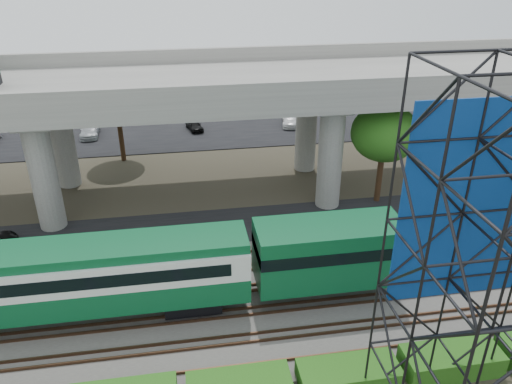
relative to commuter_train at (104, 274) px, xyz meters
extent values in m
plane|color=#474233|center=(5.10, -2.00, -2.88)|extent=(140.00, 140.00, 0.00)
cube|color=slate|center=(5.10, 0.00, -2.78)|extent=(90.00, 12.00, 0.20)
cube|color=black|center=(5.10, 8.50, -2.84)|extent=(90.00, 5.00, 0.08)
cube|color=black|center=(5.10, 32.00, -2.84)|extent=(90.00, 18.00, 0.08)
cube|color=#3F5467|center=(5.10, 54.00, -2.87)|extent=(140.00, 40.00, 0.03)
cube|color=#472D1E|center=(5.10, -4.72, -2.60)|extent=(90.00, 0.08, 0.16)
cube|color=#472D1E|center=(5.10, -3.28, -2.60)|extent=(90.00, 0.08, 0.16)
cube|color=#472D1E|center=(5.10, -2.72, -2.60)|extent=(90.00, 0.08, 0.16)
cube|color=#472D1E|center=(5.10, -1.28, -2.60)|extent=(90.00, 0.08, 0.16)
cube|color=#472D1E|center=(5.10, -0.72, -2.60)|extent=(90.00, 0.08, 0.16)
cube|color=#472D1E|center=(5.10, 0.72, -2.60)|extent=(90.00, 0.08, 0.16)
cube|color=#472D1E|center=(5.10, 1.28, -2.60)|extent=(90.00, 0.08, 0.16)
cube|color=#472D1E|center=(5.10, 2.72, -2.60)|extent=(90.00, 0.08, 0.16)
cube|color=#472D1E|center=(5.10, 3.28, -2.60)|extent=(90.00, 0.08, 0.16)
cube|color=#472D1E|center=(5.10, 4.72, -2.60)|extent=(90.00, 0.08, 0.16)
cube|color=black|center=(4.38, 0.00, -2.07)|extent=(3.00, 2.20, 0.90)
cube|color=#0B502B|center=(-2.12, 0.00, -0.92)|extent=(19.00, 3.00, 1.40)
cube|color=silver|center=(-2.12, 0.00, 0.53)|extent=(19.00, 3.00, 1.50)
cube|color=#0B502B|center=(-2.12, 0.00, 1.53)|extent=(19.00, 2.60, 0.50)
cube|color=black|center=(-1.12, 0.00, 0.58)|extent=(15.00, 3.06, 0.70)
cube|color=#0B502B|center=(11.88, 0.00, 0.08)|extent=(8.00, 3.00, 3.40)
cube|color=#9E9B93|center=(5.10, 14.00, 5.72)|extent=(80.00, 12.00, 1.20)
cube|color=#9E9B93|center=(5.10, 8.25, 6.87)|extent=(80.00, 0.50, 1.10)
cube|color=#9E9B93|center=(5.10, 19.75, 6.87)|extent=(80.00, 0.50, 1.10)
cylinder|color=#9E9B93|center=(-4.90, 10.50, 1.12)|extent=(1.80, 1.80, 8.00)
cylinder|color=#9E9B93|center=(-4.90, 17.50, 1.12)|extent=(1.80, 1.80, 8.00)
cube|color=#9E9B93|center=(-4.90, 14.00, 4.82)|extent=(2.40, 9.00, 0.60)
cylinder|color=#9E9B93|center=(15.10, 10.50, 1.12)|extent=(1.80, 1.80, 8.00)
cylinder|color=#9E9B93|center=(15.10, 17.50, 1.12)|extent=(1.80, 1.80, 8.00)
cube|color=#9E9B93|center=(15.10, 14.00, 4.82)|extent=(2.40, 9.00, 0.60)
cylinder|color=#9E9B93|center=(33.10, 17.50, 1.12)|extent=(1.80, 1.80, 8.00)
cube|color=navy|center=(16.10, -6.95, 6.42)|extent=(8.10, 0.08, 8.25)
cube|color=#1F5313|center=(11.10, -6.30, -2.38)|extent=(4.60, 1.80, 1.01)
cube|color=#1F5313|center=(16.10, -6.30, -2.32)|extent=(4.60, 1.80, 1.12)
cylinder|color=#382314|center=(19.10, 10.50, -0.48)|extent=(0.44, 0.44, 4.80)
ellipsoid|color=#1F5313|center=(19.10, 10.50, 2.72)|extent=(4.94, 4.94, 4.18)
cylinder|color=#382314|center=(-0.90, 22.00, -0.48)|extent=(0.44, 0.44, 4.80)
ellipsoid|color=#1F5313|center=(-0.90, 22.00, 2.72)|extent=(4.94, 4.94, 4.18)
imported|color=#9FA2A6|center=(-7.94, 34.00, -2.17)|extent=(2.28, 4.05, 1.27)
imported|color=#A5A7AC|center=(-4.74, 29.00, -2.18)|extent=(1.83, 4.34, 1.25)
imported|color=silver|center=(1.97, 34.00, -2.21)|extent=(2.44, 4.48, 1.19)
imported|color=black|center=(5.98, 29.00, -2.25)|extent=(2.05, 3.44, 1.10)
imported|color=#9B9DA2|center=(13.03, 34.00, -2.15)|extent=(1.80, 4.10, 1.31)
imported|color=silver|center=(16.43, 29.00, -2.19)|extent=(2.54, 4.49, 1.23)
imported|color=#95979C|center=(21.15, 34.00, -2.26)|extent=(2.06, 4.03, 1.09)
camera|label=1|loc=(4.29, -21.85, 15.26)|focal=35.00mm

